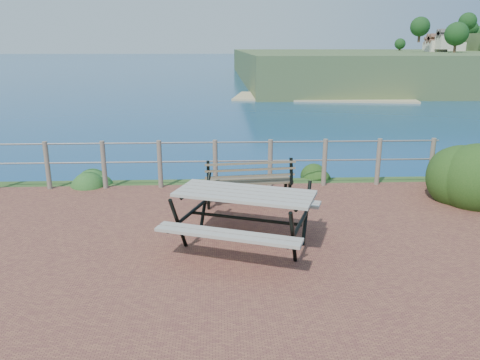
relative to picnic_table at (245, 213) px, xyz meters
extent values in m
cube|color=brown|center=(-0.45, -0.31, -0.53)|extent=(10.00, 7.00, 0.12)
plane|color=#135975|center=(-0.45, 199.69, -0.53)|extent=(1200.00, 1200.00, 0.00)
cylinder|color=#6B5B4C|center=(-3.90, 3.04, -0.01)|extent=(0.10, 0.10, 1.00)
cylinder|color=#6B5B4C|center=(-2.75, 3.04, -0.01)|extent=(0.10, 0.10, 1.00)
cylinder|color=#6B5B4C|center=(-1.60, 3.04, -0.01)|extent=(0.10, 0.10, 1.00)
cylinder|color=#6B5B4C|center=(-0.45, 3.04, -0.01)|extent=(0.10, 0.10, 1.00)
cylinder|color=#6B5B4C|center=(0.70, 3.04, -0.01)|extent=(0.10, 0.10, 1.00)
cylinder|color=#6B5B4C|center=(1.85, 3.04, -0.01)|extent=(0.10, 0.10, 1.00)
cylinder|color=#6B5B4C|center=(3.00, 3.04, -0.01)|extent=(0.10, 0.10, 1.00)
cylinder|color=#6B5B4C|center=(4.15, 3.04, -0.01)|extent=(0.10, 0.10, 1.00)
cylinder|color=slate|center=(-0.45, 3.04, 0.44)|extent=(9.40, 0.04, 0.04)
cylinder|color=slate|center=(-0.45, 3.04, 0.04)|extent=(9.40, 0.04, 0.04)
cube|color=#9A968A|center=(0.00, 0.00, 0.30)|extent=(2.15, 1.45, 0.04)
cube|color=#9A968A|center=(0.00, 0.00, -0.03)|extent=(1.96, 0.95, 0.04)
cube|color=#9A968A|center=(0.00, 0.00, -0.03)|extent=(1.96, 0.95, 0.04)
cylinder|color=black|center=(0.00, 0.00, -0.08)|extent=(1.62, 0.63, 0.05)
cube|color=brown|center=(0.17, 1.87, -0.07)|extent=(1.67, 0.58, 0.04)
cube|color=brown|center=(0.17, 1.87, 0.22)|extent=(1.64, 0.30, 0.37)
cube|color=black|center=(0.17, 1.87, -0.29)|extent=(0.06, 0.07, 0.45)
cube|color=black|center=(0.17, 1.87, -0.29)|extent=(0.06, 0.07, 0.45)
cube|color=black|center=(0.17, 1.87, -0.29)|extent=(0.06, 0.07, 0.45)
cube|color=black|center=(0.17, 1.87, -0.29)|extent=(0.06, 0.07, 0.45)
ellipsoid|color=#1A4114|center=(4.63, 2.78, -0.53)|extent=(1.09, 1.09, 1.55)
ellipsoid|color=#245821|center=(-3.11, 3.32, -0.53)|extent=(0.72, 0.72, 0.44)
ellipsoid|color=#1A4114|center=(1.86, 3.83, -0.53)|extent=(0.67, 0.67, 0.37)
camera|label=1|loc=(-0.35, -6.43, 2.37)|focal=35.00mm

